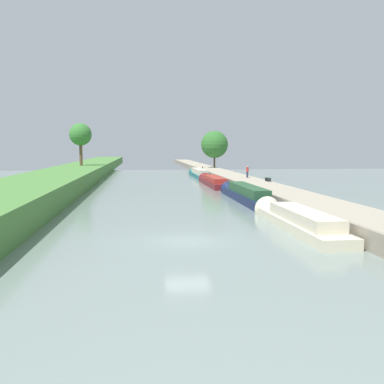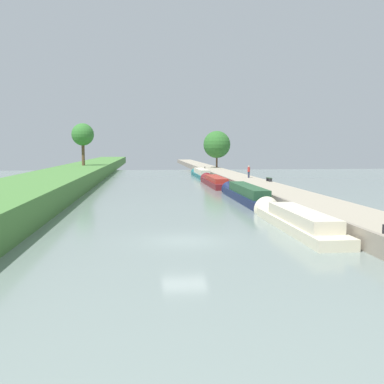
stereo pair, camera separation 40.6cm
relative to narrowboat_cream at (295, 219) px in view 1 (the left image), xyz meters
The scene contains 12 objects.
ground_plane 8.22m from the narrowboat_cream, 154.96° to the right, with size 160.00×160.00×0.00m, color slate.
right_towpath 5.10m from the narrowboat_cream, 42.90° to the right, with size 4.34×260.00×1.07m.
stone_quay 3.76m from the narrowboat_cream, 67.45° to the right, with size 0.25×260.00×1.12m.
narrowboat_cream is the anchor object (origin of this frame).
narrowboat_navy 14.82m from the narrowboat_cream, 89.59° to the left, with size 1.88×16.59×2.12m.
narrowboat_maroon 33.07m from the narrowboat_cream, 90.26° to the left, with size 2.04×15.66×1.94m.
narrowboat_teal 50.32m from the narrowboat_cream, 89.89° to the left, with size 1.89×16.45×2.07m.
tree_rightbank_midnear 63.98m from the narrowboat_cream, 85.41° to the left, with size 5.60×5.60×7.58m.
tree_leftbank_downstream 56.77m from the narrowboat_cream, 111.40° to the left, with size 3.91×3.91×7.41m.
person_walking 32.49m from the narrowboat_cream, 81.97° to the left, with size 0.34×0.34×1.66m.
mooring_bollard_far 57.98m from the narrowboat_cream, 88.15° to the left, with size 0.16×0.16×0.45m.
park_bench 25.81m from the narrowboat_cream, 77.78° to the left, with size 0.44×1.50×0.47m.
Camera 1 is at (-2.50, -24.29, 5.21)m, focal length 41.59 mm.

